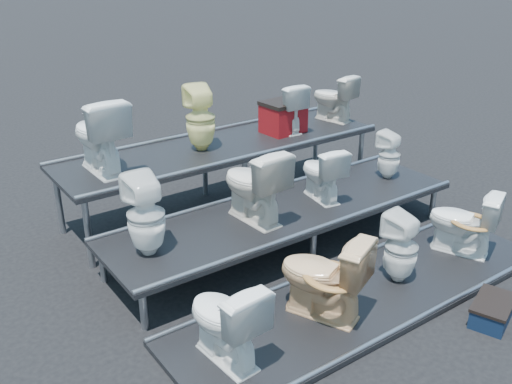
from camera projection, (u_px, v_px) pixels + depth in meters
ground at (285, 245)px, 6.55m from camera, size 80.00×80.00×0.00m
tier_front at (367, 295)px, 5.57m from camera, size 4.20×1.20×0.06m
tier_mid at (286, 228)px, 6.46m from camera, size 4.20×1.20×0.46m
tier_back at (224, 176)px, 7.35m from camera, size 4.20×1.20×0.86m
toilet_0 at (225, 320)px, 4.54m from camera, size 0.48×0.77×0.76m
toilet_1 at (323, 276)px, 5.07m from camera, size 0.75×0.93×0.82m
toilet_2 at (401, 247)px, 5.64m from camera, size 0.37×0.37×0.73m
toilet_3 at (463, 222)px, 6.16m from camera, size 0.66×0.82×0.73m
toilet_4 at (146, 215)px, 5.32m from camera, size 0.37×0.38×0.80m
toilet_5 at (253, 185)px, 5.97m from camera, size 0.51×0.83×0.82m
toilet_6 at (322, 173)px, 6.51m from camera, size 0.45×0.68×0.64m
toilet_7 at (389, 155)px, 7.11m from camera, size 0.31×0.31×0.60m
toilet_8 at (99, 135)px, 6.17m from camera, size 0.49×0.84×0.85m
toilet_9 at (200, 118)px, 6.85m from camera, size 0.42×0.43×0.79m
toilet_10 at (285, 107)px, 7.57m from camera, size 0.40×0.66×0.65m
toilet_11 at (333, 98)px, 8.03m from camera, size 0.48×0.70×0.66m
red_crate at (283, 118)px, 7.58m from camera, size 0.55×0.45×0.37m
step_stool at (492, 312)px, 5.22m from camera, size 0.57×0.45×0.18m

